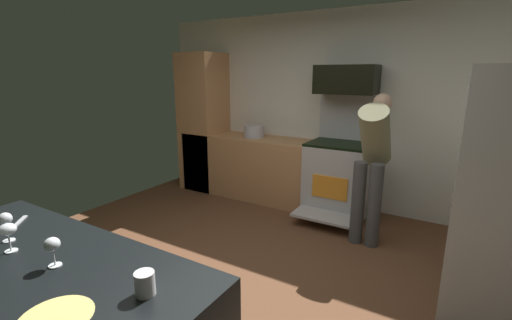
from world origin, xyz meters
TOP-DOWN VIEW (x-y plane):
  - ground_plane at (0.00, 0.00)m, footprint 5.20×4.80m
  - wall_back at (0.00, 2.34)m, footprint 5.20×0.12m
  - lower_cabinet_run at (-0.90, 1.98)m, footprint 2.40×0.60m
  - cabinet_column at (-1.90, 1.98)m, footprint 0.60×0.60m
  - oven_range at (0.31, 1.97)m, footprint 0.76×1.00m
  - microwave at (0.31, 2.06)m, footprint 0.74×0.38m
  - person_cook at (0.83, 1.42)m, footprint 0.31×0.62m
  - wine_glass_near at (-0.46, -1.46)m, footprint 0.07×0.07m
  - wine_glass_mid at (0.01, -1.47)m, footprint 0.07×0.07m
  - wine_glass_far at (-0.32, -1.51)m, footprint 0.08×0.08m
  - mug_coffee at (0.55, -1.40)m, footprint 0.08×0.08m
  - knife_paring at (-0.66, -1.32)m, footprint 0.18×0.19m
  - stock_pot at (-0.97, 1.98)m, footprint 0.29×0.29m

SIDE VIEW (x-z plane):
  - ground_plane at x=0.00m, z-range -0.02..0.00m
  - lower_cabinet_run at x=-0.90m, z-range 0.00..0.90m
  - oven_range at x=0.31m, z-range -0.26..1.29m
  - knife_paring at x=-0.66m, z-range 0.90..0.91m
  - person_cook at x=0.83m, z-range 0.14..1.73m
  - mug_coffee at x=0.55m, z-range 0.90..1.00m
  - stock_pot at x=-0.97m, z-range 0.90..1.07m
  - wine_glass_mid at x=0.01m, z-range 0.93..1.08m
  - wine_glass_far at x=-0.32m, z-range 0.94..1.09m
  - wine_glass_near at x=-0.46m, z-range 0.94..1.10m
  - cabinet_column at x=-1.90m, z-range 0.00..2.10m
  - wall_back at x=0.00m, z-range 0.00..2.60m
  - microwave at x=0.31m, z-range 1.55..1.90m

